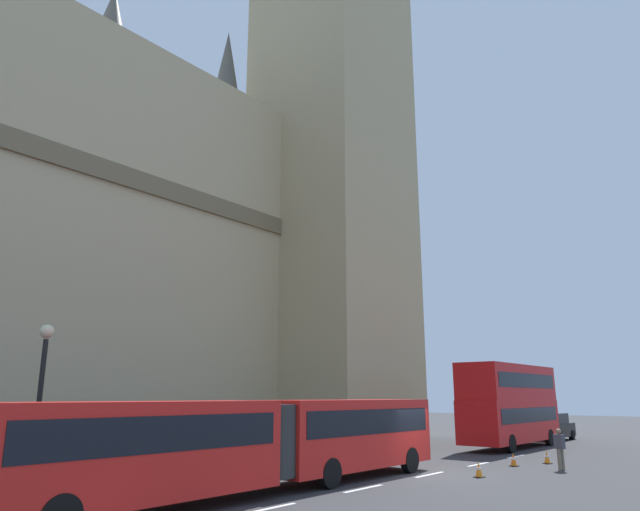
# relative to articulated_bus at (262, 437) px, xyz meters

# --- Properties ---
(ground_plane) EXTENTS (160.00, 160.00, 0.00)m
(ground_plane) POSITION_rel_articulated_bus_xyz_m (7.57, -1.99, -1.75)
(ground_plane) COLOR #333335
(lane_centre_marking) EXTENTS (25.20, 0.16, 0.01)m
(lane_centre_marking) POSITION_rel_articulated_bus_xyz_m (5.19, -1.99, -1.74)
(lane_centre_marking) COLOR silver
(lane_centre_marking) RESTS_ON ground_plane
(articulated_bus) EXTENTS (18.01, 2.54, 2.90)m
(articulated_bus) POSITION_rel_articulated_bus_xyz_m (0.00, 0.00, 0.00)
(articulated_bus) COLOR red
(articulated_bus) RESTS_ON ground_plane
(double_decker_bus) EXTENTS (10.13, 2.54, 4.90)m
(double_decker_bus) POSITION_rel_articulated_bus_xyz_m (21.53, 0.00, 0.96)
(double_decker_bus) COLOR red
(double_decker_bus) RESTS_ON ground_plane
(sedan_lead) EXTENTS (4.40, 1.86, 1.85)m
(sedan_lead) POSITION_rel_articulated_bus_xyz_m (29.50, 0.10, -0.83)
(sedan_lead) COLOR black
(sedan_lead) RESTS_ON ground_plane
(traffic_cone_west) EXTENTS (0.36, 0.36, 0.58)m
(traffic_cone_west) POSITION_rel_articulated_bus_xyz_m (7.99, -3.85, -1.46)
(traffic_cone_west) COLOR black
(traffic_cone_west) RESTS_ON ground_plane
(traffic_cone_middle) EXTENTS (0.36, 0.36, 0.58)m
(traffic_cone_middle) POSITION_rel_articulated_bus_xyz_m (12.40, -3.53, -1.46)
(traffic_cone_middle) COLOR black
(traffic_cone_middle) RESTS_ON ground_plane
(traffic_cone_east) EXTENTS (0.36, 0.36, 0.58)m
(traffic_cone_east) POSITION_rel_articulated_bus_xyz_m (14.39, -4.35, -1.46)
(traffic_cone_east) COLOR black
(traffic_cone_east) RESTS_ON ground_plane
(street_lamp) EXTENTS (0.44, 0.44, 5.27)m
(street_lamp) POSITION_rel_articulated_bus_xyz_m (-5.30, 4.51, 1.31)
(street_lamp) COLOR black
(street_lamp) RESTS_ON ground_plane
(pedestrian_near_cones) EXTENTS (0.35, 0.45, 1.69)m
(pedestrian_near_cones) POSITION_rel_articulated_bus_xyz_m (12.25, -5.64, -0.83)
(pedestrian_near_cones) COLOR #726651
(pedestrian_near_cones) RESTS_ON ground_plane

